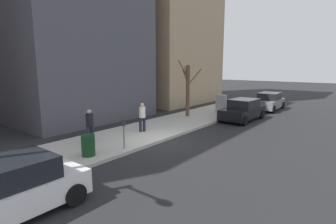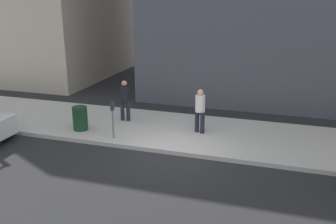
{
  "view_description": "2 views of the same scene",
  "coord_description": "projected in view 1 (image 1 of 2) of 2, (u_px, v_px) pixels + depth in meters",
  "views": [
    {
      "loc": [
        -8.2,
        10.05,
        3.86
      ],
      "look_at": [
        0.09,
        -0.56,
        1.49
      ],
      "focal_mm": 28.0,
      "sensor_mm": 36.0,
      "label": 1
    },
    {
      "loc": [
        -10.86,
        -3.39,
        5.12
      ],
      "look_at": [
        1.59,
        0.55,
        0.95
      ],
      "focal_mm": 40.0,
      "sensor_mm": 36.0,
      "label": 2
    }
  ],
  "objects": [
    {
      "name": "bare_tree",
      "position": [
        188.0,
        89.0,
        19.47
      ],
      "size": [
        1.68,
        1.01,
        4.17
      ],
      "color": "brown",
      "rests_on": "sidewalk"
    },
    {
      "name": "parking_meter",
      "position": [
        124.0,
        131.0,
        11.82
      ],
      "size": [
        0.14,
        0.1,
        1.35
      ],
      "color": "slate",
      "rests_on": "sidewalk"
    },
    {
      "name": "parked_car_black",
      "position": [
        243.0,
        110.0,
        18.83
      ],
      "size": [
        2.03,
        4.25,
        1.52
      ],
      "rotation": [
        0.0,
        0.0,
        -0.03
      ],
      "color": "black",
      "rests_on": "ground"
    },
    {
      "name": "sidewalk",
      "position": [
        135.0,
        135.0,
        14.64
      ],
      "size": [
        4.0,
        36.0,
        0.15
      ],
      "primitive_type": "cube",
      "color": "#B2AFA8",
      "rests_on": "ground"
    },
    {
      "name": "parked_car_grey",
      "position": [
        269.0,
        102.0,
        23.35
      ],
      "size": [
        2.02,
        4.25,
        1.52
      ],
      "rotation": [
        0.0,
        0.0,
        0.03
      ],
      "color": "slate",
      "rests_on": "ground"
    },
    {
      "name": "parked_car_white",
      "position": [
        2.0,
        192.0,
        6.58
      ],
      "size": [
        1.94,
        4.21,
        1.52
      ],
      "rotation": [
        0.0,
        0.0,
        0.01
      ],
      "color": "white",
      "rests_on": "ground"
    },
    {
      "name": "ground_plane",
      "position": [
        163.0,
        142.0,
        13.44
      ],
      "size": [
        120.0,
        120.0,
        0.0
      ],
      "primitive_type": "plane",
      "color": "#232326"
    },
    {
      "name": "trash_bin",
      "position": [
        88.0,
        145.0,
        10.92
      ],
      "size": [
        0.56,
        0.56,
        0.9
      ],
      "primitive_type": "cylinder",
      "color": "#14381E",
      "rests_on": "sidewalk"
    },
    {
      "name": "office_block_center",
      "position": [
        65.0,
        1.0,
        19.1
      ],
      "size": [
        9.4,
        9.4,
        17.09
      ],
      "primitive_type": "cube",
      "color": "#4C4C56",
      "rests_on": "ground"
    },
    {
      "name": "office_tower_left",
      "position": [
        161.0,
        0.0,
        27.75
      ],
      "size": [
        9.92,
        9.92,
        21.62
      ],
      "primitive_type": "cube",
      "color": "tan",
      "rests_on": "ground"
    },
    {
      "name": "utility_box",
      "position": [
        221.0,
        104.0,
        21.17
      ],
      "size": [
        0.83,
        0.61,
        1.43
      ],
      "color": "#A8A399",
      "rests_on": "sidewalk"
    },
    {
      "name": "pedestrian_near_meter",
      "position": [
        142.0,
        116.0,
        14.88
      ],
      "size": [
        0.36,
        0.38,
        1.66
      ],
      "rotation": [
        0.0,
        0.0,
        4.36
      ],
      "color": "#1E1E2D",
      "rests_on": "sidewalk"
    },
    {
      "name": "pedestrian_midblock",
      "position": [
        90.0,
        124.0,
        12.68
      ],
      "size": [
        0.36,
        0.4,
        1.66
      ],
      "rotation": [
        0.0,
        0.0,
        1.74
      ],
      "color": "#1E1E2D",
      "rests_on": "sidewalk"
    }
  ]
}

